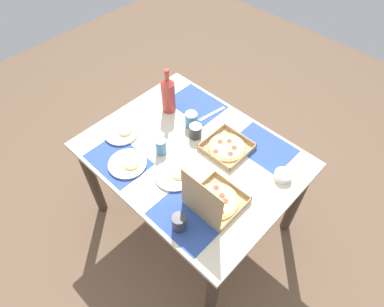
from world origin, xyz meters
TOP-DOWN VIEW (x-y plane):
  - ground_plane at (0.00, 0.00)m, footprint 6.00×6.00m
  - dining_table at (0.00, 0.00)m, footprint 1.25×0.98m
  - placemat_near_left at (-0.28, -0.34)m, footprint 0.36×0.26m
  - placemat_near_right at (0.28, -0.34)m, footprint 0.36×0.26m
  - placemat_far_left at (-0.28, 0.34)m, footprint 0.36×0.26m
  - placemat_far_right at (0.28, 0.34)m, footprint 0.36×0.26m
  - pizza_box_center at (-0.33, 0.18)m, footprint 0.26×0.27m
  - pizza_box_edge_far at (-0.13, -0.17)m, footprint 0.26×0.26m
  - plate_near_right at (0.21, 0.32)m, footprint 0.23×0.23m
  - plate_far_right at (0.43, 0.19)m, footprint 0.21×0.21m
  - plate_far_left at (-0.04, 0.19)m, footprint 0.23×0.23m
  - soda_bottle at (0.38, -0.17)m, footprint 0.09×0.09m
  - cup_red at (0.08, -0.12)m, footprint 0.08×0.08m
  - cup_dark at (0.17, -0.17)m, footprint 0.08×0.08m
  - cup_clear_left at (-0.29, 0.40)m, footprint 0.07×0.07m
  - cup_clear_right at (0.14, 0.12)m, footprint 0.06×0.06m
  - condiment_bowl at (-0.49, -0.23)m, footprint 0.10×0.10m
  - knife_by_far_right at (0.14, -0.34)m, footprint 0.05×0.21m

SIDE VIEW (x-z plane):
  - ground_plane at x=0.00m, z-range 0.00..0.00m
  - dining_table at x=0.00m, z-range 0.26..1.03m
  - placemat_near_left at x=-0.28m, z-range 0.77..0.77m
  - placemat_near_right at x=0.28m, z-range 0.77..0.77m
  - placemat_far_left at x=-0.28m, z-range 0.77..0.77m
  - placemat_far_right at x=0.28m, z-range 0.77..0.77m
  - knife_by_far_right at x=0.14m, z-range 0.77..0.78m
  - plate_far_right at x=0.43m, z-range 0.77..0.80m
  - plate_near_right at x=0.21m, z-range 0.77..0.80m
  - plate_far_left at x=-0.04m, z-range 0.77..0.80m
  - pizza_box_edge_far at x=-0.13m, z-range 0.77..0.80m
  - condiment_bowl at x=-0.49m, z-range 0.77..0.81m
  - cup_red at x=0.08m, z-range 0.77..0.86m
  - pizza_box_center at x=-0.33m, z-range 0.67..0.97m
  - cup_clear_left at x=-0.29m, z-range 0.77..0.87m
  - cup_dark at x=0.17m, z-range 0.77..0.87m
  - cup_clear_right at x=0.14m, z-range 0.77..0.88m
  - soda_bottle at x=0.38m, z-range 0.74..1.07m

